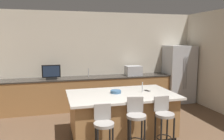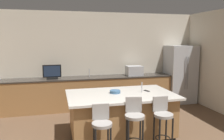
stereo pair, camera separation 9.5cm
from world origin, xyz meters
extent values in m
cube|color=beige|center=(0.00, 4.07, 1.41)|extent=(7.22, 0.12, 2.83)
cube|color=#9E7042|center=(-0.05, 3.69, 0.44)|extent=(4.89, 0.60, 0.89)
cube|color=#332D28|center=(-0.05, 3.69, 0.91)|extent=(4.91, 0.62, 0.04)
cube|color=black|center=(0.29, 1.64, 0.04)|extent=(1.96, 1.09, 0.09)
cube|color=#9E7042|center=(0.29, 1.64, 0.48)|extent=(2.04, 1.17, 0.78)
cube|color=beige|center=(0.29, 1.64, 0.89)|extent=(2.20, 1.33, 0.04)
cube|color=#B7BABF|center=(2.86, 3.65, 0.91)|extent=(0.88, 0.69, 1.82)
cylinder|color=gray|center=(2.82, 3.27, 1.00)|extent=(0.02, 0.02, 1.00)
cylinder|color=gray|center=(2.90, 3.27, 1.00)|extent=(0.02, 0.02, 1.00)
cube|color=#B7BABF|center=(1.31, 3.69, 1.07)|extent=(0.48, 0.36, 0.29)
cube|color=black|center=(-1.11, 3.64, 0.95)|extent=(0.30, 0.16, 0.05)
cube|color=black|center=(-1.11, 3.64, 1.15)|extent=(0.50, 0.05, 0.35)
cube|color=#1E2D47|center=(-1.11, 3.62, 1.15)|extent=(0.44, 0.01, 0.30)
cylinder|color=#B2B2B7|center=(-0.05, 3.79, 1.05)|extent=(0.02, 0.02, 0.24)
cylinder|color=#B2B2B7|center=(0.75, 1.64, 1.02)|extent=(0.02, 0.02, 0.22)
cylinder|color=gray|center=(-0.29, 0.76, 0.64)|extent=(0.34, 0.34, 0.05)
cube|color=gray|center=(-0.28, 0.91, 0.80)|extent=(0.29, 0.05, 0.28)
cylinder|color=black|center=(-0.16, 0.88, 0.31)|extent=(0.03, 0.03, 0.61)
cylinder|color=gray|center=(0.29, 0.79, 0.71)|extent=(0.34, 0.34, 0.05)
cube|color=gray|center=(0.32, 0.94, 0.88)|extent=(0.29, 0.09, 0.28)
cylinder|color=black|center=(0.14, 0.70, 0.34)|extent=(0.03, 0.03, 0.69)
cylinder|color=black|center=(0.38, 0.65, 0.34)|extent=(0.03, 0.03, 0.69)
cylinder|color=black|center=(0.19, 0.94, 0.34)|extent=(0.03, 0.03, 0.69)
cylinder|color=black|center=(0.43, 0.89, 0.34)|extent=(0.03, 0.03, 0.69)
cylinder|color=gray|center=(0.84, 0.81, 0.68)|extent=(0.34, 0.34, 0.05)
cube|color=gray|center=(0.84, 0.96, 0.85)|extent=(0.29, 0.04, 0.28)
cylinder|color=black|center=(0.72, 0.69, 0.33)|extent=(0.03, 0.03, 0.66)
cylinder|color=black|center=(0.96, 0.68, 0.33)|extent=(0.03, 0.03, 0.66)
cylinder|color=black|center=(0.72, 0.93, 0.33)|extent=(0.03, 0.03, 0.66)
cylinder|color=black|center=(0.97, 0.93, 0.33)|extent=(0.03, 0.03, 0.66)
torus|color=black|center=(0.84, 0.81, 0.25)|extent=(0.28, 0.28, 0.02)
cylinder|color=#3F668C|center=(0.18, 1.71, 0.94)|extent=(0.22, 0.22, 0.06)
cube|color=black|center=(0.90, 1.73, 0.91)|extent=(0.10, 0.16, 0.01)
cube|color=black|center=(0.26, 1.84, 0.92)|extent=(0.11, 0.17, 0.02)
camera|label=1|loc=(-1.08, -2.68, 2.03)|focal=35.94mm
camera|label=2|loc=(-0.99, -2.70, 2.03)|focal=35.94mm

